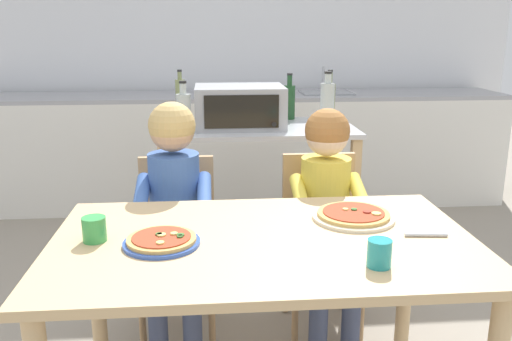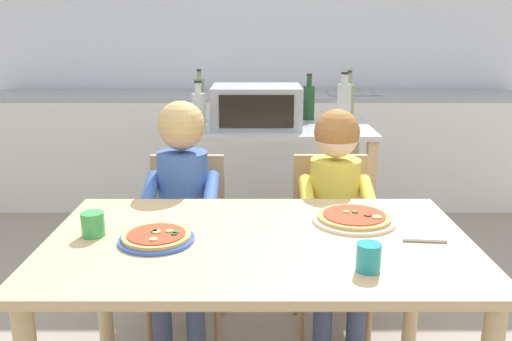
% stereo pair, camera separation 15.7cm
% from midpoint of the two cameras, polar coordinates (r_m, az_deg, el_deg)
% --- Properties ---
extents(ground_plane, '(11.83, 11.83, 0.00)m').
position_cam_midpoint_polar(ground_plane, '(3.15, 1.38, -11.33)').
color(ground_plane, gray).
extents(back_wall_tiled, '(4.81, 0.14, 2.70)m').
position_cam_midpoint_polar(back_wall_tiled, '(4.66, 0.86, 14.40)').
color(back_wall_tiled, silver).
rests_on(back_wall_tiled, ground).
extents(kitchen_counter, '(4.33, 0.60, 1.08)m').
position_cam_midpoint_polar(kitchen_counter, '(4.36, 0.92, 2.32)').
color(kitchen_counter, silver).
rests_on(kitchen_counter, ground).
extents(kitchen_island_cart, '(1.08, 0.58, 0.86)m').
position_cam_midpoint_polar(kitchen_island_cart, '(3.06, 3.07, -0.59)').
color(kitchen_island_cart, '#B7BABF').
rests_on(kitchen_island_cart, ground).
extents(toaster_oven, '(0.48, 0.37, 0.22)m').
position_cam_midpoint_polar(toaster_oven, '(2.96, 1.34, 6.77)').
color(toaster_oven, '#999BA0').
rests_on(toaster_oven, kitchen_island_cart).
extents(bottle_dark_olive_oil, '(0.07, 0.07, 0.30)m').
position_cam_midpoint_polar(bottle_dark_olive_oil, '(3.10, 10.91, 6.99)').
color(bottle_dark_olive_oil, olive).
rests_on(bottle_dark_olive_oil, kitchen_island_cart).
extents(bottle_slim_sauce, '(0.07, 0.07, 0.27)m').
position_cam_midpoint_polar(bottle_slim_sauce, '(3.22, 6.76, 7.27)').
color(bottle_slim_sauce, '#1E4723').
rests_on(bottle_slim_sauce, kitchen_island_cart).
extents(bottle_clear_vinegar, '(0.05, 0.05, 0.30)m').
position_cam_midpoint_polar(bottle_clear_vinegar, '(3.16, -4.79, 7.53)').
color(bottle_clear_vinegar, olive).
rests_on(bottle_clear_vinegar, kitchen_island_cart).
extents(bottle_squat_spirits, '(0.07, 0.07, 0.27)m').
position_cam_midpoint_polar(bottle_squat_spirits, '(2.75, -4.69, 6.13)').
color(bottle_squat_spirits, '#ADB7B2').
rests_on(bottle_squat_spirits, kitchen_island_cart).
extents(bottle_brown_beer, '(0.07, 0.07, 0.31)m').
position_cam_midpoint_polar(bottle_brown_beer, '(2.87, 10.57, 6.70)').
color(bottle_brown_beer, '#ADB7B2').
rests_on(bottle_brown_beer, kitchen_island_cart).
extents(dining_table, '(1.39, 0.83, 0.73)m').
position_cam_midpoint_polar(dining_table, '(1.81, 2.55, -10.04)').
color(dining_table, tan).
rests_on(dining_table, ground).
extents(dining_chair_left, '(0.36, 0.36, 0.81)m').
position_cam_midpoint_polar(dining_chair_left, '(2.52, -5.78, -6.45)').
color(dining_chair_left, tan).
rests_on(dining_chair_left, ground).
extents(dining_chair_right, '(0.36, 0.36, 0.81)m').
position_cam_midpoint_polar(dining_chair_right, '(2.55, 9.47, -6.33)').
color(dining_chair_right, tan).
rests_on(dining_chair_right, ground).
extents(child_in_blue_striped_shirt, '(0.32, 0.42, 1.07)m').
position_cam_midpoint_polar(child_in_blue_striped_shirt, '(2.34, -6.18, -2.50)').
color(child_in_blue_striped_shirt, '#424C6B').
rests_on(child_in_blue_striped_shirt, ground).
extents(child_in_yellow_shirt, '(0.32, 0.42, 1.04)m').
position_cam_midpoint_polar(child_in_yellow_shirt, '(2.37, 10.14, -2.93)').
color(child_in_yellow_shirt, '#424C6B').
rests_on(child_in_yellow_shirt, ground).
extents(pizza_plate_blue_rimmed, '(0.24, 0.24, 0.03)m').
position_cam_midpoint_polar(pizza_plate_blue_rimmed, '(1.76, -8.17, -7.09)').
color(pizza_plate_blue_rimmed, '#3356B7').
rests_on(pizza_plate_blue_rimmed, dining_table).
extents(pizza_plate_cream, '(0.29, 0.29, 0.03)m').
position_cam_midpoint_polar(pizza_plate_cream, '(1.96, 12.38, -4.97)').
color(pizza_plate_cream, beige).
rests_on(pizza_plate_cream, dining_table).
extents(drinking_cup_green, '(0.08, 0.08, 0.08)m').
position_cam_midpoint_polar(drinking_cup_green, '(1.84, -14.75, -5.57)').
color(drinking_cup_green, green).
rests_on(drinking_cup_green, dining_table).
extents(drinking_cup_teal, '(0.07, 0.07, 0.08)m').
position_cam_midpoint_polar(drinking_cup_teal, '(1.59, 14.42, -8.90)').
color(drinking_cup_teal, teal).
rests_on(drinking_cup_teal, dining_table).
extents(serving_spoon, '(0.14, 0.03, 0.01)m').
position_cam_midpoint_polar(serving_spoon, '(1.85, 19.55, -6.99)').
color(serving_spoon, '#B7BABF').
rests_on(serving_spoon, dining_table).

